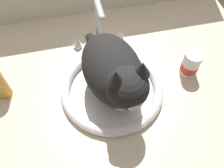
{
  "coord_description": "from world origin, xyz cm",
  "views": [
    {
      "loc": [
        -7.75,
        -45.55,
        69.52
      ],
      "look_at": [
        1.61,
        -4.33,
        7.0
      ],
      "focal_mm": 37.29,
      "sensor_mm": 36.0,
      "label": 1
    }
  ],
  "objects_px": {
    "faucet": "(99,29)",
    "cat": "(115,73)",
    "sink_basin": "(112,88)",
    "pill_bottle": "(191,64)"
  },
  "relations": [
    {
      "from": "cat",
      "to": "pill_bottle",
      "type": "xyz_separation_m",
      "value": [
        0.28,
        0.04,
        -0.08
      ]
    },
    {
      "from": "cat",
      "to": "pill_bottle",
      "type": "distance_m",
      "value": 0.29
    },
    {
      "from": "cat",
      "to": "faucet",
      "type": "bearing_deg",
      "value": 90.84
    },
    {
      "from": "pill_bottle",
      "to": "cat",
      "type": "bearing_deg",
      "value": -172.15
    },
    {
      "from": "cat",
      "to": "pill_bottle",
      "type": "bearing_deg",
      "value": 7.85
    },
    {
      "from": "cat",
      "to": "sink_basin",
      "type": "bearing_deg",
      "value": 99.17
    },
    {
      "from": "sink_basin",
      "to": "pill_bottle",
      "type": "xyz_separation_m",
      "value": [
        0.28,
        0.02,
        0.03
      ]
    },
    {
      "from": "faucet",
      "to": "cat",
      "type": "relative_size",
      "value": 0.53
    },
    {
      "from": "faucet",
      "to": "sink_basin",
      "type": "bearing_deg",
      "value": -90.0
    },
    {
      "from": "sink_basin",
      "to": "pill_bottle",
      "type": "distance_m",
      "value": 0.28
    }
  ]
}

